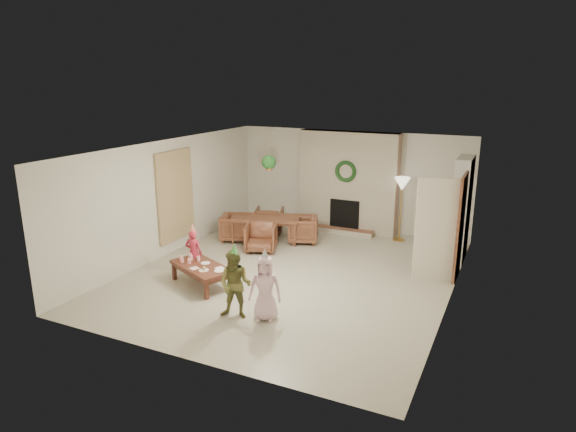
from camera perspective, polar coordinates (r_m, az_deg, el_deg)
The scene contains 56 objects.
floor at distance 10.03m, azimuth 0.58°, elevation -6.54°, with size 7.00×7.00×0.00m, color #B7B29E.
ceiling at distance 9.38m, azimuth 0.62°, elevation 7.76°, with size 7.00×7.00×0.00m, color white.
wall_back at distance 12.81m, azimuth 7.17°, elevation 4.06°, with size 7.00×7.00×0.00m, color silver.
wall_front at distance 6.77m, azimuth -11.96°, elevation -6.64°, with size 7.00×7.00×0.00m, color silver.
wall_left at distance 11.18m, azimuth -13.52°, elevation 2.07°, with size 7.00×7.00×0.00m, color silver.
wall_right at distance 8.86m, azimuth 18.53°, elevation -1.81°, with size 7.00×7.00×0.00m, color silver.
fireplace_mass at distance 12.63m, azimuth 6.88°, elevation 3.90°, with size 2.50×0.40×2.50m, color maroon.
fireplace_hearth at distance 12.60m, azimuth 6.20°, elevation -1.70°, with size 1.60×0.30×0.12m, color brown.
fireplace_firebox at distance 12.64m, azimuth 6.50°, elevation 0.20°, with size 0.75×0.12×0.75m, color black.
fireplace_wreath at distance 12.35m, azimuth 6.58°, elevation 5.07°, with size 0.54×0.54×0.10m, color #153A19.
floor_lamp_base at distance 12.30m, azimuth 12.52°, elevation -2.63°, with size 0.29×0.29×0.03m, color gold.
floor_lamp_post at distance 12.10m, azimuth 12.71°, elevation 0.51°, with size 0.03×0.03×1.38m, color gold.
floor_lamp_shade at distance 11.95m, azimuth 12.90°, elevation 3.59°, with size 0.37×0.37×0.31m, color beige.
bookshelf_carcass at distance 11.12m, azimuth 19.16°, elevation 0.77°, with size 0.30×1.00×2.20m, color white.
bookshelf_shelf_a at distance 11.30m, azimuth 18.77°, elevation -2.41°, with size 0.30×0.92×0.03m, color white.
bookshelf_shelf_b at distance 11.19m, azimuth 18.95°, elevation -0.46°, with size 0.30×0.92×0.03m, color white.
bookshelf_shelf_c at distance 11.09m, azimuth 19.13°, elevation 1.53°, with size 0.30×0.92×0.03m, color white.
bookshelf_shelf_d at distance 11.01m, azimuth 19.31°, elevation 3.55°, with size 0.30×0.92×0.03m, color white.
books_row_lower at distance 11.12m, azimuth 18.64°, elevation -1.93°, with size 0.20×0.40×0.24m, color #AF3520.
books_row_mid at distance 11.20m, azimuth 18.94°, elevation 0.31°, with size 0.20×0.44×0.24m, color navy.
books_row_upper at distance 10.97m, azimuth 19.02°, elevation 2.09°, with size 0.20×0.36×0.22m, color #B16A26.
door_frame at distance 10.07m, azimuth 19.06°, elevation -1.18°, with size 0.05×0.86×2.04m, color brown.
door_leaf at distance 9.76m, azimuth 16.58°, elevation -1.61°, with size 0.05×0.80×2.00m, color beige.
curtain_panel at distance 11.31m, azimuth -12.74°, elevation 2.27°, with size 0.06×1.20×2.00m, color #C5B78B.
dining_table at distance 11.88m, azimuth -2.59°, elevation -1.55°, with size 1.62×0.90×0.57m, color brown.
dining_chair_near at distance 11.20m, azimuth -3.09°, elevation -2.46°, with size 0.67×0.69×0.63m, color brown.
dining_chair_far at distance 12.55m, azimuth -2.14°, elevation -0.48°, with size 0.67×0.69×0.63m, color brown.
dining_chair_left at distance 11.99m, azimuth -5.95°, elevation -1.31°, with size 0.67×0.69×0.63m, color brown.
dining_chair_right at distance 11.78m, azimuth 1.69°, elevation -1.54°, with size 0.67×0.69×0.63m, color brown.
hanging_plant_cord at distance 11.33m, azimuth -2.22°, elevation 7.30°, with size 0.01×0.01×0.70m, color tan.
hanging_plant_pot at distance 11.39m, azimuth -2.20°, elevation 5.56°, with size 0.16×0.16×0.12m, color brown.
hanging_plant_foliage at distance 11.37m, azimuth -2.21°, elevation 6.15°, with size 0.32×0.32×0.32m, color #1A501D.
coffee_table_top at distance 9.48m, azimuth -9.84°, elevation -5.74°, with size 1.29×0.64×0.06m, color #582C1D.
coffee_table_apron at distance 9.50m, azimuth -9.82°, elevation -6.13°, with size 1.19×0.54×0.08m, color #582C1D.
coffee_leg_fl at distance 9.91m, azimuth -12.84°, elevation -6.17°, with size 0.07×0.07×0.34m, color #582C1D.
coffee_leg_fr at distance 8.96m, azimuth -9.30°, elevation -8.36°, with size 0.07×0.07×0.34m, color #582C1D.
coffee_leg_bl at distance 10.15m, azimuth -10.21°, elevation -5.51°, with size 0.07×0.07×0.34m, color #582C1D.
coffee_leg_br at distance 9.22m, azimuth -6.49°, elevation -7.55°, with size 0.07×0.07×0.34m, color #582C1D.
cup_a at distance 9.79m, azimuth -12.10°, elevation -4.69°, with size 0.07×0.07×0.09m, color white.
cup_b at distance 9.88m, azimuth -11.09°, elevation -4.45°, with size 0.07×0.07×0.09m, color white.
cup_c at distance 9.67m, azimuth -12.02°, elevation -4.95°, with size 0.07×0.07×0.09m, color white.
cup_d at distance 9.76m, azimuth -11.00°, elevation -4.70°, with size 0.07×0.07×0.09m, color white.
cup_e at distance 9.59m, azimuth -11.20°, elevation -5.07°, with size 0.07×0.07×0.09m, color white.
cup_f at distance 9.68m, azimuth -10.18°, elevation -4.82°, with size 0.07×0.07×0.09m, color white.
plate_a at distance 9.56m, azimuth -9.39°, elevation -5.31°, with size 0.18×0.18×0.01m, color white.
plate_b at distance 9.22m, azimuth -9.58°, elevation -6.12°, with size 0.18×0.18×0.01m, color white.
plate_c at distance 9.16m, azimuth -7.87°, elevation -6.20°, with size 0.18×0.18×0.01m, color white.
food_scoop at distance 9.21m, azimuth -9.60°, elevation -5.89°, with size 0.07×0.07×0.07m, color tan.
napkin_left at distance 9.35m, azimuth -10.63°, elevation -5.88°, with size 0.15×0.15×0.01m, color #F9B7BB.
napkin_right at distance 9.28m, azimuth -7.79°, elevation -5.91°, with size 0.15×0.15×0.01m, color #F9B7BB.
child_red at distance 9.95m, azimuth -10.71°, elevation -4.13°, with size 0.34×0.22×0.93m, color #B6273D.
party_hat_red at distance 9.79m, azimuth -10.85°, elevation -1.34°, with size 0.13×0.13×0.18m, color gold.
child_plaid at distance 8.10m, azimuth -6.02°, elevation -7.81°, with size 0.55×0.43×1.14m, color #8F5F27.
party_hat_plaid at distance 7.88m, azimuth -6.15°, elevation -3.74°, with size 0.13×0.13×0.19m, color #4FB44D.
child_pink at distance 8.03m, azimuth -2.62°, elevation -8.22°, with size 0.52×0.34×1.07m, color #EBBCCB.
party_hat_pink at distance 7.82m, azimuth -2.67°, elevation -4.34°, with size 0.14×0.14×0.19m, color #ACADB3.
Camera 1 is at (3.88, -8.45, 3.76)m, focal length 31.17 mm.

